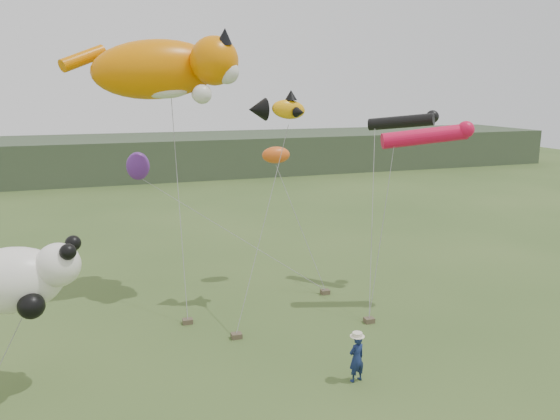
{
  "coord_description": "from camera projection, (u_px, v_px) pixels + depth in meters",
  "views": [
    {
      "loc": [
        -5.97,
        -13.79,
        8.95
      ],
      "look_at": [
        -0.36,
        3.0,
        4.99
      ],
      "focal_mm": 35.0,
      "sensor_mm": 36.0,
      "label": 1
    }
  ],
  "objects": [
    {
      "name": "festival_attendant",
      "position": [
        357.0,
        358.0,
        16.9
      ],
      "size": [
        0.63,
        0.49,
        1.54
      ],
      "primitive_type": "imported",
      "rotation": [
        0.0,
        0.0,
        3.38
      ],
      "color": "#14224E",
      "rests_on": "ground"
    },
    {
      "name": "misc_kites",
      "position": [
        199.0,
        161.0,
        24.88
      ],
      "size": [
        7.16,
        2.83,
        1.55
      ],
      "color": "#E65A19",
      "rests_on": "ground"
    },
    {
      "name": "sandbag_anchors",
      "position": [
        236.0,
        330.0,
        20.45
      ],
      "size": [
        13.63,
        5.54,
        0.19
      ],
      "color": "brown",
      "rests_on": "ground"
    },
    {
      "name": "tube_kites",
      "position": [
        421.0,
        129.0,
        22.49
      ],
      "size": [
        3.85,
        4.85,
        1.42
      ],
      "color": "black",
      "rests_on": "ground"
    },
    {
      "name": "fish_kite",
      "position": [
        277.0,
        109.0,
        21.41
      ],
      "size": [
        2.34,
        1.56,
        1.2
      ],
      "color": "#F8A60D",
      "rests_on": "ground"
    },
    {
      "name": "cat_kite",
      "position": [
        169.0,
        69.0,
        22.37
      ],
      "size": [
        7.05,
        3.76,
        3.0
      ],
      "color": "orange",
      "rests_on": "ground"
    },
    {
      "name": "panda_kite",
      "position": [
        20.0,
        278.0,
        15.86
      ],
      "size": [
        3.41,
        2.21,
        2.12
      ],
      "color": "white",
      "rests_on": "ground"
    },
    {
      "name": "ground",
      "position": [
        322.0,
        390.0,
        16.56
      ],
      "size": [
        120.0,
        120.0,
        0.0
      ],
      "primitive_type": "plane",
      "color": "#385123",
      "rests_on": "ground"
    },
    {
      "name": "headland",
      "position": [
        128.0,
        158.0,
        56.55
      ],
      "size": [
        90.0,
        13.0,
        4.0
      ],
      "color": "#2D3D28",
      "rests_on": "ground"
    }
  ]
}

